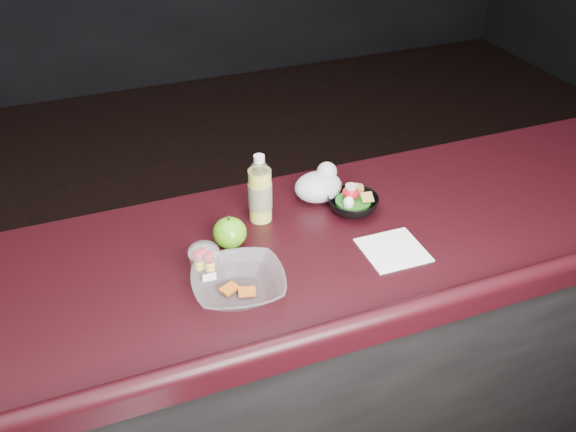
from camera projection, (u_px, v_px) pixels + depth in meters
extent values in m
cube|color=black|center=(276.00, 384.00, 2.01)|extent=(4.00, 0.65, 0.98)
cube|color=black|center=(275.00, 255.00, 1.72)|extent=(4.06, 0.71, 0.04)
cylinder|color=yellow|center=(260.00, 195.00, 1.79)|extent=(0.06, 0.06, 0.16)
cylinder|color=white|center=(260.00, 195.00, 1.79)|extent=(0.07, 0.07, 0.16)
cone|color=white|center=(259.00, 166.00, 1.74)|extent=(0.06, 0.06, 0.03)
cylinder|color=white|center=(259.00, 159.00, 1.73)|extent=(0.03, 0.03, 0.02)
cylinder|color=#072D99|center=(260.00, 195.00, 1.79)|extent=(0.07, 0.07, 0.07)
ellipsoid|color=white|center=(204.00, 252.00, 1.56)|extent=(0.08, 0.08, 0.04)
ellipsoid|color=#33890F|center=(230.00, 233.00, 1.71)|extent=(0.09, 0.09, 0.08)
cylinder|color=black|center=(229.00, 219.00, 1.68)|extent=(0.01, 0.01, 0.01)
ellipsoid|color=silver|center=(318.00, 187.00, 1.90)|extent=(0.14, 0.12, 0.09)
sphere|color=silver|center=(327.00, 172.00, 1.91)|extent=(0.06, 0.06, 0.06)
imported|color=black|center=(353.00, 204.00, 1.86)|extent=(0.17, 0.17, 0.05)
cylinder|color=#0F470C|center=(353.00, 201.00, 1.85)|extent=(0.10, 0.10, 0.01)
ellipsoid|color=red|center=(351.00, 193.00, 1.85)|extent=(0.05, 0.05, 0.04)
cylinder|color=beige|center=(351.00, 187.00, 1.84)|extent=(0.03, 0.03, 0.01)
ellipsoid|color=white|center=(349.00, 203.00, 1.82)|extent=(0.03, 0.03, 0.04)
imported|color=silver|center=(239.00, 285.00, 1.55)|extent=(0.26, 0.26, 0.06)
cube|color=#990F0C|center=(229.00, 289.00, 1.56)|extent=(0.05, 0.05, 0.01)
cube|color=#990F0C|center=(247.00, 292.00, 1.55)|extent=(0.05, 0.04, 0.01)
cube|color=white|center=(393.00, 250.00, 1.71)|extent=(0.16, 0.16, 0.00)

